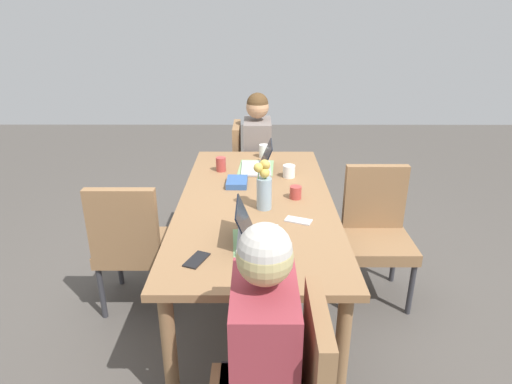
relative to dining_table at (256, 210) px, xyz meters
The scene contains 19 objects.
ground_plane 0.67m from the dining_table, ahead, with size 10.00×10.00×0.00m, color #4C4742.
dining_table is the anchor object (origin of this frame).
chair_head_right_left_near 1.35m from the dining_table, ahead, with size 0.44×0.44×0.90m.
person_head_right_left_near 1.28m from the dining_table, ahead, with size 0.40×0.36×1.19m.
person_head_left_left_mid 1.27m from the dining_table, behind, with size 0.40×0.36×1.19m.
chair_far_left_far 0.82m from the dining_table, 97.73° to the left, with size 0.44×0.44×0.90m.
chair_near_right_near 0.83m from the dining_table, 84.20° to the right, with size 0.44×0.44×0.90m.
flower_vase 0.27m from the dining_table, 160.73° to the right, with size 0.11×0.11×0.31m.
placemat_head_right_left_near 0.61m from the dining_table, ahead, with size 0.36×0.26×0.00m, color #7FAD70.
placemat_head_left_left_mid 0.60m from the dining_table, behind, with size 0.36×0.26×0.00m, color #7FAD70.
laptop_head_right_left_near 0.57m from the dining_table, ahead, with size 0.32×0.22×0.20m.
laptop_head_left_left_mid 0.57m from the dining_table, behind, with size 0.32×0.22×0.20m.
coffee_mug_near_left 0.28m from the dining_table, 86.15° to the right, with size 0.08×0.08×0.08m, color #AD3D38.
coffee_mug_near_right 0.48m from the dining_table, 30.19° to the right, with size 0.09×0.09×0.09m, color white.
coffee_mug_centre_left 0.88m from the dining_table, ahead, with size 0.08×0.08×0.11m, color white.
coffee_mug_centre_right 0.61m from the dining_table, 26.16° to the left, with size 0.07×0.07×0.11m, color #AD3D38.
book_red_cover 0.30m from the dining_table, 27.84° to the left, with size 0.20×0.14×0.04m, color #335693.
phone_black 0.80m from the dining_table, 159.02° to the left, with size 0.15×0.07×0.01m, color black.
phone_silver 0.40m from the dining_table, 142.23° to the right, with size 0.15×0.07×0.01m, color silver.
Camera 1 is at (-2.56, -0.01, 1.85)m, focal length 30.75 mm.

